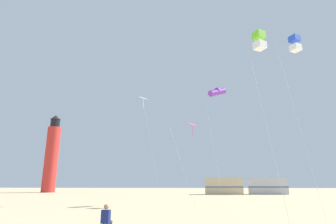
{
  "coord_description": "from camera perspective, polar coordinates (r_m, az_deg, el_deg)",
  "views": [
    {
      "loc": [
        1.26,
        -7.11,
        2.02
      ],
      "look_at": [
        0.21,
        11.1,
        6.82
      ],
      "focal_mm": 28.74,
      "sensor_mm": 36.0,
      "label": 1
    }
  ],
  "objects": [
    {
      "name": "rv_van_tan",
      "position": [
        50.24,
        11.71,
        -15.16
      ],
      "size": [
        6.47,
        2.42,
        2.8
      ],
      "rotation": [
        0.0,
        0.0,
        -0.01
      ],
      "color": "#C6B28C",
      "rests_on": "ground"
    },
    {
      "name": "kite_flyer_standing",
      "position": [
        12.08,
        -12.89,
        -21.09
      ],
      "size": [
        0.39,
        0.54,
        1.16
      ],
      "rotation": [
        0.0,
        0.0,
        2.96
      ],
      "color": "navy",
      "rests_on": "ground"
    },
    {
      "name": "kite_tube_violet",
      "position": [
        31.19,
        10.39,
        4.23
      ],
      "size": [
        2.67,
        2.55,
        12.73
      ],
      "color": "silver",
      "rests_on": "ground"
    },
    {
      "name": "kite_box_lime",
      "position": [
        18.01,
        18.78,
        14.1
      ],
      "size": [
        1.31,
        1.31,
        11.06
      ],
      "color": "silver",
      "rests_on": "ground"
    },
    {
      "name": "lighthouse_distant",
      "position": [
        64.64,
        -23.44,
        -8.37
      ],
      "size": [
        2.8,
        2.8,
        16.8
      ],
      "color": "red",
      "rests_on": "ground"
    },
    {
      "name": "kite_diamond_white",
      "position": [
        30.34,
        -5.09,
        2.03
      ],
      "size": [
        2.71,
        2.71,
        11.49
      ],
      "color": "silver",
      "rests_on": "ground"
    },
    {
      "name": "kite_box_blue",
      "position": [
        21.65,
        25.33,
        12.93
      ],
      "size": [
        1.68,
        1.68,
        12.16
      ],
      "color": "silver",
      "rests_on": "ground"
    },
    {
      "name": "rv_van_silver",
      "position": [
        52.73,
        20.39,
        -14.53
      ],
      "size": [
        6.46,
        2.41,
        2.8
      ],
      "rotation": [
        0.0,
        0.0,
        -0.01
      ],
      "color": "#B7BABF",
      "rests_on": "ground"
    },
    {
      "name": "kite_diamond_rainbow",
      "position": [
        26.42,
        5.04,
        -3.21
      ],
      "size": [
        2.89,
        2.89,
        7.77
      ],
      "color": "silver",
      "rests_on": "ground"
    }
  ]
}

